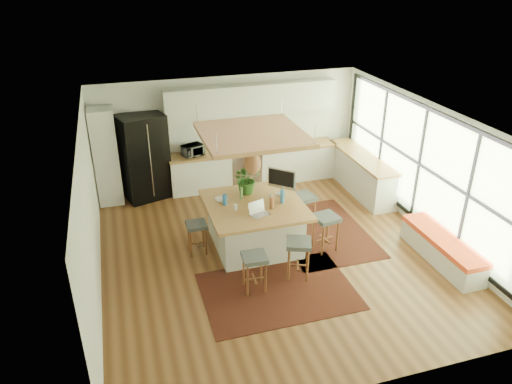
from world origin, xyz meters
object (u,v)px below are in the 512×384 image
object	(u,v)px
stool_left_side	(197,236)
microwave	(193,149)
stool_near_left	(254,272)
stool_right_back	(303,213)
fridge	(144,160)
stool_right_front	(325,234)
island_plant	(247,182)
island	(255,225)
laptop	(260,210)
stool_near_right	(298,259)
monitor	(281,182)

from	to	relation	value
stool_left_side	microwave	distance (m)	2.89
stool_near_left	stool_right_back	world-z (taller)	stool_right_back
stool_near_left	fridge	bearing A→B (deg)	108.63
stool_near_left	stool_right_front	distance (m)	1.88
microwave	island_plant	bearing A→B (deg)	-95.38
island	laptop	xyz separation A→B (m)	(-0.04, -0.47, 0.58)
island	stool_near_right	distance (m)	1.30
stool_near_right	stool_left_side	bearing A→B (deg)	140.64
monitor	island_plant	bearing A→B (deg)	-159.99
stool_right_front	laptop	xyz separation A→B (m)	(-1.31, 0.08, 0.70)
stool_right_back	island_plant	world-z (taller)	island_plant
stool_near_left	stool_near_right	world-z (taller)	stool_near_right
stool_left_side	laptop	xyz separation A→B (m)	(1.10, -0.55, 0.70)
stool_left_side	laptop	distance (m)	1.42
stool_right_front	stool_right_back	world-z (taller)	stool_right_back
stool_right_back	fridge	bearing A→B (deg)	140.42
stool_near_left	island	bearing A→B (deg)	73.20
microwave	island_plant	xyz separation A→B (m)	(0.69, -2.33, 0.08)
microwave	island_plant	distance (m)	2.43
island	stool_left_side	distance (m)	1.15
stool_left_side	microwave	xyz separation A→B (m)	(0.45, 2.76, 0.73)
microwave	stool_right_front	bearing A→B (deg)	-81.81
monitor	stool_left_side	bearing A→B (deg)	-131.33
monitor	stool_near_left	bearing A→B (deg)	-79.34
stool_near_left	stool_near_right	xyz separation A→B (m)	(0.86, 0.15, 0.00)
stool_right_front	monitor	xyz separation A→B (m)	(-0.64, 0.79, 0.83)
monitor	laptop	bearing A→B (deg)	-89.38
stool_right_front	stool_right_back	xyz separation A→B (m)	(-0.11, 0.92, 0.00)
fridge	stool_near_left	xyz separation A→B (m)	(1.43, -4.23, -0.57)
monitor	stool_right_front	bearing A→B (deg)	-7.40
microwave	island_plant	world-z (taller)	island_plant
stool_left_side	island	bearing A→B (deg)	-4.05
stool_near_left	laptop	bearing A→B (deg)	67.26
stool_right_back	monitor	bearing A→B (deg)	-166.34
stool_near_right	island_plant	xyz separation A→B (m)	(-0.45, 1.73, 0.82)
island_plant	laptop	bearing A→B (deg)	-91.97
laptop	monitor	distance (m)	0.99
microwave	fridge	bearing A→B (deg)	157.43
laptop	stool_near_right	bearing A→B (deg)	-76.35
laptop	monitor	size ratio (longest dim) A/B	0.61
fridge	stool_left_side	world-z (taller)	fridge
island	microwave	xyz separation A→B (m)	(-0.69, 2.84, 0.62)
fridge	stool_right_front	xyz separation A→B (m)	(3.11, -3.41, -0.57)
laptop	island	bearing A→B (deg)	66.23
island	microwave	distance (m)	2.99
fridge	stool_near_right	world-z (taller)	fridge
fridge	laptop	size ratio (longest dim) A/B	5.55
stool_right_front	island_plant	xyz separation A→B (m)	(-1.27, 1.06, 0.82)
stool_near_left	stool_right_front	world-z (taller)	stool_right_front
stool_right_front	microwave	xyz separation A→B (m)	(-1.96, 3.39, 0.73)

